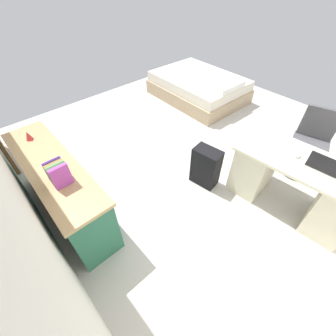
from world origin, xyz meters
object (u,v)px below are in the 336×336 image
Objects in this scene: office_chair at (309,146)px; suitcase_black at (206,167)px; computer_mouse at (298,155)px; figurine_small at (28,136)px; credenza at (62,189)px; bed at (199,87)px; desk at (293,183)px; laptop at (323,166)px.

office_chair is 1.64× the size of suitcase_black.
office_chair is 0.85m from computer_mouse.
computer_mouse is at bearing -158.21° from suitcase_black.
computer_mouse is at bearing -136.56° from figurine_small.
credenza is at bearing 54.62° from suitcase_black.
bed is at bearing -54.24° from suitcase_black.
desk is 3.05m from bed.
figurine_small is (2.16, 2.90, 0.43)m from office_chair.
figurine_small is at bearing 40.92° from suitcase_black.
computer_mouse is at bearing -4.07° from laptop.
credenza is 2.73m from computer_mouse.
credenza is 16.36× the size of figurine_small.
desk is 2.75m from credenza.
laptop is 3.28× the size of computer_mouse.
desk is 14.92× the size of computer_mouse.
suitcase_black is at bearing 134.30° from bed.
suitcase_black is 5.73× the size of computer_mouse.
laptop is at bearing 170.98° from computer_mouse.
laptop is at bearing 155.11° from bed.
office_chair is at bearing -129.65° from suitcase_black.
desk is 0.77× the size of bed.
suitcase_black is at bearing -116.84° from credenza.
laptop is 3.27m from figurine_small.
office_chair is (0.18, -0.80, 0.03)m from desk.
office_chair reaches higher than bed.
office_chair is 0.52× the size of credenza.
bed is 2.55m from suitcase_black.
laptop is 2.98× the size of figurine_small.
office_chair is 0.49× the size of bed.
credenza reaches higher than desk.
bed is (0.96, -3.45, -0.16)m from credenza.
computer_mouse is (-1.67, -2.12, 0.36)m from credenza.
computer_mouse is at bearing 153.29° from bed.
figurine_small is (0.57, 0.00, 0.45)m from credenza.
bed reaches higher than suitcase_black.
credenza reaches higher than computer_mouse.
laptop is (-0.16, 0.00, 0.40)m from desk.
figurine_small reaches higher than credenza.
desk is 0.44m from laptop.
bed is 3.38× the size of suitcase_black.
computer_mouse is (-0.08, 0.78, 0.34)m from office_chair.
bed is at bearing -12.03° from office_chair.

